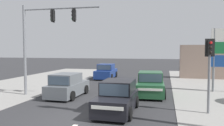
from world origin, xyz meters
name	(u,v)px	position (x,y,z in m)	size (l,w,h in m)	color
ground_plane	(83,119)	(0.00, 0.00, 0.00)	(140.00, 140.00, 0.00)	#303033
lane_dash_mid	(102,103)	(0.00, 3.00, 0.00)	(0.20, 2.40, 0.01)	silver
lane_dash_far	(120,88)	(0.00, 8.00, 0.00)	(0.20, 2.40, 0.01)	silver
traffic_signal_mast	(42,33)	(-4.42, 4.01, 4.15)	(5.29, 0.49, 6.00)	slate
pedestal_signal_right_kerb	(210,63)	(5.50, 2.15, 2.42)	(0.44, 0.30, 3.56)	slate
hatchback_oncoming_mid	(68,86)	(-2.68, 4.09, 0.70)	(1.82, 3.66, 1.53)	slate
hatchback_kerbside_parked	(117,98)	(1.22, 1.43, 0.70)	(1.79, 3.65, 1.53)	black
sedan_oncoming_near	(150,84)	(2.51, 6.04, 0.70)	(2.07, 4.32, 1.56)	#235633
sedan_receding_far	(106,72)	(-2.71, 13.65, 0.70)	(2.03, 4.30, 1.56)	navy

